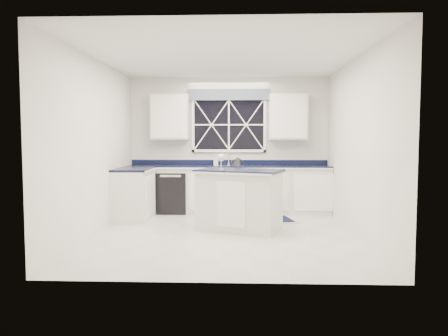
{
  "coord_description": "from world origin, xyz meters",
  "views": [
    {
      "loc": [
        0.24,
        -6.64,
        1.49
      ],
      "look_at": [
        -0.03,
        0.4,
        1.0
      ],
      "focal_mm": 35.0,
      "sensor_mm": 36.0,
      "label": 1
    }
  ],
  "objects_px": {
    "kettle": "(237,161)",
    "island": "(239,200)",
    "soap_bottle": "(216,160)",
    "wine_glass": "(221,158)",
    "dishwasher": "(173,192)",
    "faucet": "(229,157)"
  },
  "relations": [
    {
      "from": "dishwasher",
      "to": "island",
      "type": "relative_size",
      "value": 0.54
    },
    {
      "from": "island",
      "to": "wine_glass",
      "type": "distance_m",
      "value": 0.74
    },
    {
      "from": "wine_glass",
      "to": "soap_bottle",
      "type": "distance_m",
      "value": 1.7
    },
    {
      "from": "wine_glass",
      "to": "dishwasher",
      "type": "bearing_deg",
      "value": 123.87
    },
    {
      "from": "dishwasher",
      "to": "kettle",
      "type": "bearing_deg",
      "value": 1.77
    },
    {
      "from": "soap_bottle",
      "to": "wine_glass",
      "type": "bearing_deg",
      "value": -83.87
    },
    {
      "from": "faucet",
      "to": "island",
      "type": "xyz_separation_m",
      "value": [
        0.22,
        -1.79,
        -0.61
      ]
    },
    {
      "from": "faucet",
      "to": "kettle",
      "type": "relative_size",
      "value": 1.23
    },
    {
      "from": "dishwasher",
      "to": "island",
      "type": "bearing_deg",
      "value": -50.44
    },
    {
      "from": "dishwasher",
      "to": "kettle",
      "type": "height_order",
      "value": "kettle"
    },
    {
      "from": "kettle",
      "to": "island",
      "type": "bearing_deg",
      "value": -92.82
    },
    {
      "from": "dishwasher",
      "to": "kettle",
      "type": "xyz_separation_m",
      "value": [
        1.28,
        0.04,
        0.61
      ]
    },
    {
      "from": "kettle",
      "to": "soap_bottle",
      "type": "relative_size",
      "value": 1.28
    },
    {
      "from": "faucet",
      "to": "wine_glass",
      "type": "bearing_deg",
      "value": -92.59
    },
    {
      "from": "faucet",
      "to": "island",
      "type": "distance_m",
      "value": 1.91
    },
    {
      "from": "dishwasher",
      "to": "wine_glass",
      "type": "distance_m",
      "value": 1.98
    },
    {
      "from": "soap_bottle",
      "to": "dishwasher",
      "type": "bearing_deg",
      "value": -169.38
    },
    {
      "from": "island",
      "to": "soap_bottle",
      "type": "xyz_separation_m",
      "value": [
        -0.48,
        1.76,
        0.54
      ]
    },
    {
      "from": "island",
      "to": "wine_glass",
      "type": "relative_size",
      "value": 5.71
    },
    {
      "from": "island",
      "to": "kettle",
      "type": "xyz_separation_m",
      "value": [
        -0.04,
        1.64,
        0.53
      ]
    },
    {
      "from": "dishwasher",
      "to": "faucet",
      "type": "bearing_deg",
      "value": 10.02
    },
    {
      "from": "island",
      "to": "soap_bottle",
      "type": "height_order",
      "value": "soap_bottle"
    }
  ]
}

